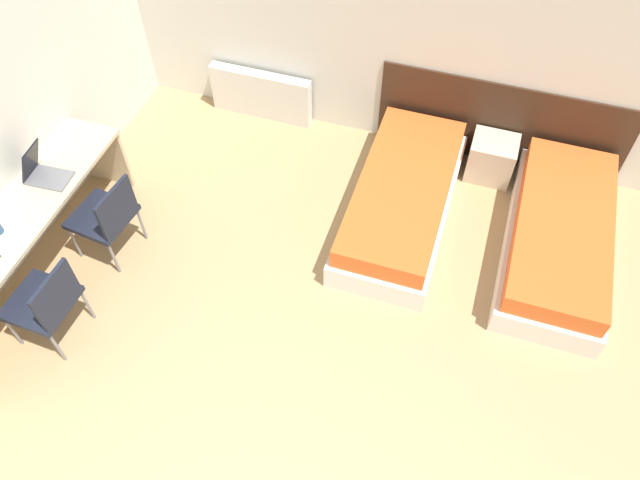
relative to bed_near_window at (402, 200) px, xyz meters
name	(u,v)px	position (x,y,z in m)	size (l,w,h in m)	color
wall_back	(389,17)	(-0.48, 1.06, 1.13)	(6.13, 0.05, 2.70)	silver
headboard_panel	(500,125)	(0.70, 1.02, 0.24)	(2.37, 0.03, 0.91)	#382316
bed_near_window	(402,200)	(0.00, 0.00, 0.00)	(0.86, 1.97, 0.45)	silver
bed_near_door	(559,237)	(1.40, 0.00, 0.00)	(0.86, 1.97, 0.45)	silver
nightstand	(491,158)	(0.70, 0.80, 0.00)	(0.43, 0.37, 0.43)	beige
radiator	(261,95)	(-1.74, 0.94, 0.05)	(1.08, 0.12, 0.54)	silver
desk	(20,232)	(-2.79, -1.62, 0.36)	(0.52, 2.41, 0.72)	#C6B28E
chair_near_laptop	(106,215)	(-2.30, -1.17, 0.26)	(0.52, 0.52, 0.84)	black
chair_near_notebook	(46,301)	(-2.30, -2.07, 0.26)	(0.49, 0.49, 0.84)	black
laptop	(43,172)	(-2.81, -1.14, 0.57)	(0.37, 0.26, 0.34)	slate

